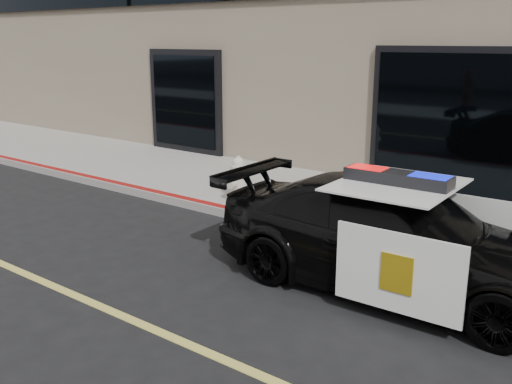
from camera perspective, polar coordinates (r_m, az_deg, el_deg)
The scene contains 3 objects.
sidewalk_n at distance 9.70m, azimuth 21.32°, elevation -3.52°, with size 60.00×3.50×0.15m, color gray.
police_car at distance 7.12m, azimuth 13.63°, elevation -4.43°, with size 2.20×4.63×1.49m.
fire_hydrant at distance 10.36m, azimuth -1.79°, elevation 1.28°, with size 0.36×0.51×0.81m.
Camera 1 is at (2.39, -3.69, 2.99)m, focal length 40.00 mm.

